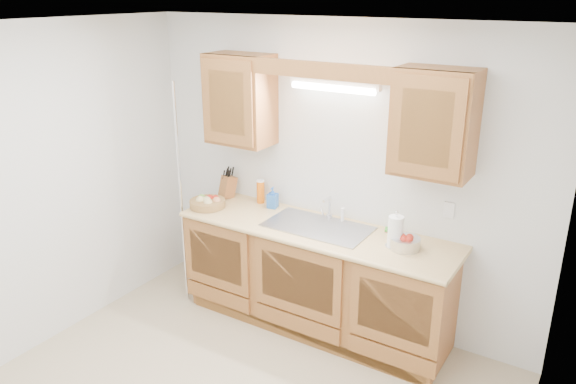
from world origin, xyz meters
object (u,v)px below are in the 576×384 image
Objects in this scene: knife_block at (228,186)px; paper_towel at (395,232)px; fruit_basket at (208,202)px; apple_bowl at (405,242)px.

knife_block is 1.70m from paper_towel.
knife_block is at bearing 173.56° from paper_towel.
knife_block is at bearing 89.97° from fruit_basket.
knife_block is (0.00, 0.29, 0.06)m from fruit_basket.
paper_towel reaches higher than fruit_basket.
paper_towel reaches higher than apple_bowl.
fruit_basket is 1.43× the size of paper_towel.
apple_bowl is at bearing 7.94° from paper_towel.
knife_block is 1.03× the size of apple_bowl.
apple_bowl is (1.76, -0.18, -0.05)m from knife_block.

